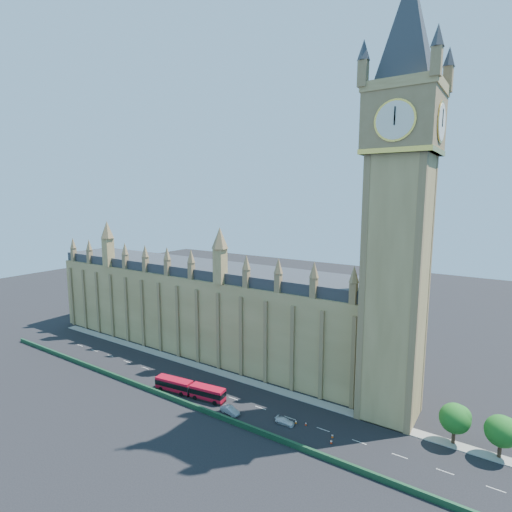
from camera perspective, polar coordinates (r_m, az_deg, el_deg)
The scene contains 15 objects.
ground at distance 107.18m, azimuth -5.06°, elevation -19.05°, with size 400.00×400.00×0.00m, color black.
palace_westminster at distance 132.80m, azimuth -7.71°, elevation -7.11°, with size 120.00×20.00×28.00m.
elizabeth_tower at distance 90.63m, azimuth 20.05°, elevation 11.17°, with size 20.59×20.59×105.00m.
bridge_parapet at distance 100.89m, azimuth -8.47°, elevation -20.62°, with size 160.00×0.60×1.20m, color #1E4C2D.
kerb_north at distance 113.90m, azimuth -1.95°, elevation -17.21°, with size 160.00×3.00×0.16m, color gray.
tree_east_near at distance 95.19m, azimuth 26.69°, elevation -19.95°, with size 6.00×6.00×8.50m.
tree_east_far at distance 94.91m, azimuth 31.80°, elevation -20.44°, with size 6.00×6.00×8.50m.
red_bus at distance 106.83m, azimuth -9.47°, elevation -18.18°, with size 19.88×5.41×3.35m.
car_grey at distance 104.38m, azimuth -5.63°, elevation -19.43°, with size 1.66×4.13×1.41m, color #393D40.
car_silver at distance 98.63m, azimuth -3.75°, elevation -21.12°, with size 1.74×4.99×1.65m, color #9C9FA3.
car_white at distance 95.05m, azimuth 4.14°, elevation -22.51°, with size 1.76×4.33×1.26m, color silver.
cone_a at distance 92.14m, azimuth 10.86°, elevation -23.92°, with size 0.60×0.60×0.80m.
cone_b at distance 95.22m, azimuth 7.14°, elevation -22.69°, with size 0.53×0.53×0.70m.
cone_c at distance 90.42m, azimuth 10.70°, elevation -24.62°, with size 0.53×0.53×0.79m.
cone_d at distance 95.59m, azimuth 5.73°, elevation -22.52°, with size 0.55×0.55×0.73m.
Camera 1 is at (59.52, -73.92, 49.81)m, focal length 28.00 mm.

